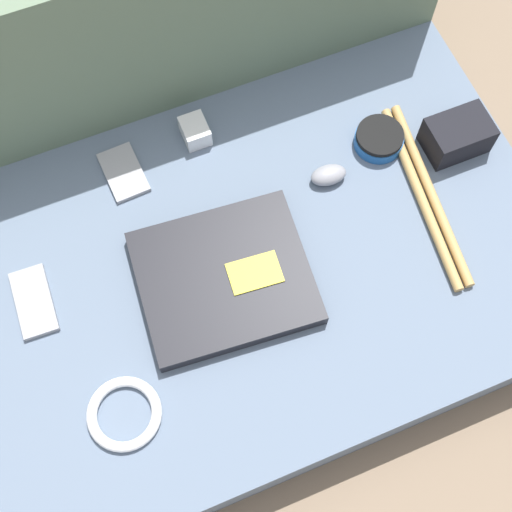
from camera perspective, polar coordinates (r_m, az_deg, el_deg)
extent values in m
plane|color=#7A6651|center=(1.38, 0.00, -2.30)|extent=(8.00, 8.00, 0.00)
cube|color=slate|center=(1.32, 0.00, -1.36)|extent=(1.08, 0.71, 0.12)
cube|color=#60755B|center=(1.40, -7.49, 17.82)|extent=(1.08, 0.20, 0.48)
cube|color=black|center=(1.24, -2.55, -1.75)|extent=(0.31, 0.28, 0.03)
cube|color=yellow|center=(1.22, -0.11, -1.35)|extent=(0.10, 0.07, 0.00)
ellipsoid|color=gray|center=(1.33, 5.82, 6.46)|extent=(0.07, 0.05, 0.03)
cylinder|color=#1E569E|center=(1.38, 9.78, 9.12)|extent=(0.09, 0.09, 0.02)
cylinder|color=black|center=(1.37, 9.89, 9.48)|extent=(0.09, 0.09, 0.01)
cube|color=#99999E|center=(1.36, -10.55, 6.58)|extent=(0.07, 0.11, 0.01)
cube|color=#99999E|center=(1.29, -17.34, -3.51)|extent=(0.07, 0.13, 0.01)
cube|color=black|center=(1.40, 15.80, 9.27)|extent=(0.12, 0.08, 0.07)
cube|color=silver|center=(1.37, -4.90, 9.92)|extent=(0.05, 0.06, 0.04)
torus|color=white|center=(1.20, -10.50, -12.31)|extent=(0.12, 0.12, 0.02)
cylinder|color=tan|center=(1.34, 12.97, 4.80)|extent=(0.06, 0.38, 0.02)
cylinder|color=tan|center=(1.35, 13.80, 5.00)|extent=(0.06, 0.38, 0.02)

